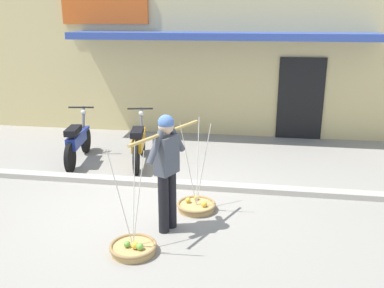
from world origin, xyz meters
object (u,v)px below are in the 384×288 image
object	(u,v)px
fruit_basket_left_side	(196,205)
motorcycle_nearest_shop	(77,141)
fruit_vendor	(167,166)
fruit_basket_right_side	(133,247)
motorcycle_second_in_row	(139,143)

from	to	relation	value
fruit_basket_left_side	motorcycle_nearest_shop	xyz separation A→B (m)	(-2.78, 1.86, 0.38)
fruit_vendor	fruit_basket_right_side	distance (m)	1.17
fruit_basket_left_side	fruit_basket_right_side	bearing A→B (deg)	-114.73
fruit_basket_right_side	motorcycle_second_in_row	distance (m)	3.43
fruit_vendor	fruit_basket_left_side	distance (m)	1.17
fruit_basket_right_side	motorcycle_nearest_shop	bearing A→B (deg)	123.68
fruit_basket_right_side	fruit_vendor	bearing A→B (deg)	65.35
fruit_basket_left_side	motorcycle_nearest_shop	world-z (taller)	fruit_basket_left_side
fruit_vendor	fruit_basket_left_side	size ratio (longest dim) A/B	1.17
motorcycle_nearest_shop	motorcycle_second_in_row	distance (m)	1.30
fruit_vendor	fruit_basket_left_side	world-z (taller)	fruit_vendor
fruit_vendor	motorcycle_second_in_row	xyz separation A→B (m)	(-1.16, 2.61, -0.52)
fruit_basket_left_side	motorcycle_nearest_shop	bearing A→B (deg)	146.21
fruit_basket_left_side	motorcycle_nearest_shop	size ratio (longest dim) A/B	0.80
fruit_basket_right_side	motorcycle_nearest_shop	size ratio (longest dim) A/B	0.80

